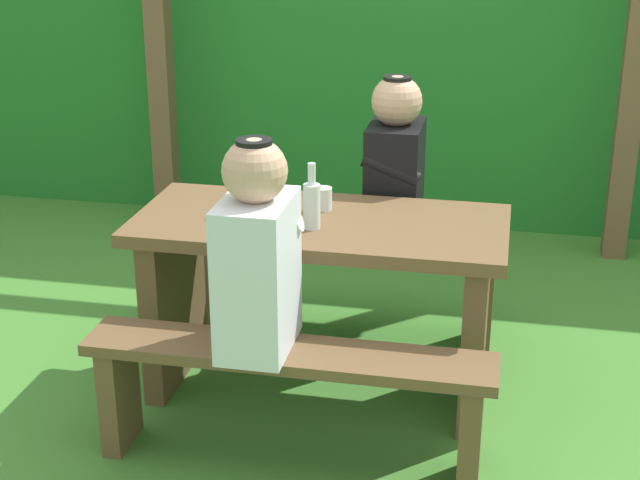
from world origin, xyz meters
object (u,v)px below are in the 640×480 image
object	(u,v)px
picnic_table	(320,275)
cell_phone	(228,216)
bench_far	(344,264)
person_black_coat	(395,168)
drinking_glass	(323,199)
bottle_left	(256,188)
bench_near	(288,382)
bottle_right	(312,204)
person_white_shirt	(257,254)

from	to	relation	value
picnic_table	cell_phone	bearing A→B (deg)	-171.89
bench_far	person_black_coat	size ratio (longest dim) A/B	1.95
drinking_glass	cell_phone	xyz separation A→B (m)	(-0.34, -0.16, -0.04)
person_black_coat	drinking_glass	distance (m)	0.47
drinking_glass	bottle_left	world-z (taller)	bottle_left
bench_near	bench_far	size ratio (longest dim) A/B	1.00
drinking_glass	picnic_table	bearing A→B (deg)	-85.34
person_black_coat	drinking_glass	world-z (taller)	person_black_coat
bench_near	cell_phone	xyz separation A→B (m)	(-0.35, 0.48, 0.40)
picnic_table	bench_far	size ratio (longest dim) A/B	1.00
bottle_right	bench_near	bearing A→B (deg)	-88.68
picnic_table	bench_near	xyz separation A→B (m)	(0.00, -0.53, -0.17)
picnic_table	cell_phone	xyz separation A→B (m)	(-0.35, -0.05, 0.23)
person_white_shirt	person_black_coat	bearing A→B (deg)	73.68
bottle_left	bench_near	bearing A→B (deg)	-65.99
bench_far	bottle_right	world-z (taller)	bottle_right
bottle_right	bench_far	bearing A→B (deg)	89.09
cell_phone	bottle_right	bearing A→B (deg)	2.02
person_white_shirt	cell_phone	distance (m)	0.54
person_white_shirt	picnic_table	bearing A→B (deg)	79.43
picnic_table	bottle_left	size ratio (longest dim) A/B	5.95
drinking_glass	person_black_coat	bearing A→B (deg)	62.32
picnic_table	bench_far	world-z (taller)	picnic_table
person_white_shirt	drinking_glass	bearing A→B (deg)	82.00
person_black_coat	picnic_table	bearing A→B (deg)	-111.76
drinking_glass	bottle_left	size ratio (longest dim) A/B	0.38
picnic_table	person_black_coat	size ratio (longest dim) A/B	1.95
bench_near	bench_far	bearing A→B (deg)	90.00
picnic_table	bottle_right	world-z (taller)	bottle_right
picnic_table	drinking_glass	size ratio (longest dim) A/B	15.75
bench_far	person_black_coat	xyz separation A→B (m)	(0.21, -0.00, 0.46)
person_white_shirt	person_black_coat	xyz separation A→B (m)	(0.31, 1.06, 0.00)
bench_far	bottle_right	bearing A→B (deg)	-90.91
person_white_shirt	bottle_right	world-z (taller)	person_white_shirt
drinking_glass	bottle_left	bearing A→B (deg)	-165.80
person_white_shirt	bottle_left	distance (m)	0.60
bench_far	bottle_left	size ratio (longest dim) A/B	5.95
person_black_coat	bottle_left	size ratio (longest dim) A/B	3.06
person_black_coat	bottle_right	xyz separation A→B (m)	(-0.22, -0.63, 0.04)
person_white_shirt	bottle_left	world-z (taller)	person_white_shirt
picnic_table	bottle_left	world-z (taller)	bottle_left
picnic_table	cell_phone	world-z (taller)	cell_phone
person_black_coat	cell_phone	world-z (taller)	person_black_coat
bench_far	bottle_left	bearing A→B (deg)	-117.96
bench_near	cell_phone	size ratio (longest dim) A/B	10.00
bench_near	person_white_shirt	size ratio (longest dim) A/B	1.95
drinking_glass	cell_phone	distance (m)	0.37
person_black_coat	cell_phone	distance (m)	0.81
drinking_glass	bottle_right	size ratio (longest dim) A/B	0.36
person_black_coat	bottle_left	bearing A→B (deg)	-134.19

